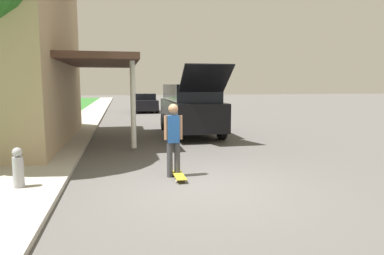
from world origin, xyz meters
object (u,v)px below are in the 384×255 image
(fire_hydrant, at_px, (18,168))
(skateboarder, at_px, (173,137))
(suv_parked, at_px, (190,107))
(car_down_street, at_px, (144,103))
(skateboard, at_px, (179,175))

(fire_hydrant, bearing_deg, skateboarder, 9.25)
(suv_parked, height_order, fire_hydrant, suv_parked)
(car_down_street, height_order, skateboarder, skateboarder)
(car_down_street, bearing_deg, skateboarder, -91.83)
(suv_parked, bearing_deg, skateboarder, -104.61)
(suv_parked, distance_m, skateboard, 6.92)
(skateboarder, height_order, skateboard, skateboarder)
(suv_parked, bearing_deg, fire_hydrant, -124.43)
(skateboard, bearing_deg, car_down_street, 88.44)
(suv_parked, bearing_deg, skateboard, -103.46)
(skateboard, relative_size, fire_hydrant, 1.07)
(car_down_street, relative_size, skateboard, 4.86)
(suv_parked, relative_size, car_down_street, 1.44)
(fire_hydrant, bearing_deg, skateboard, 5.13)
(car_down_street, xyz_separation_m, fire_hydrant, (-3.67, -19.05, -0.20))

